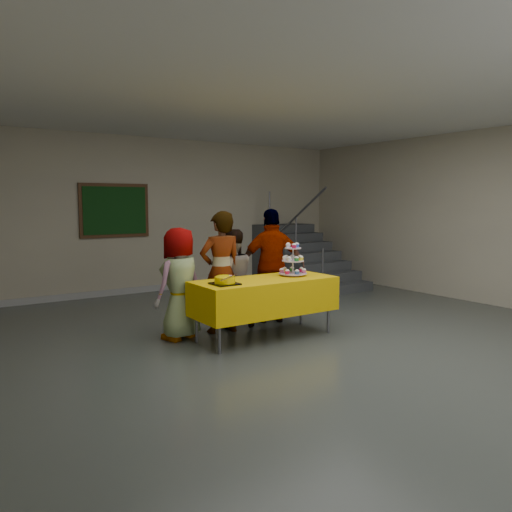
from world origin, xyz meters
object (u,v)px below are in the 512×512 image
(bear_cake, at_px, (225,280))
(noticeboard, at_px, (115,211))
(cupcake_stand, at_px, (293,263))
(schoolchild_d, at_px, (272,266))
(schoolchild_c, at_px, (232,278))
(staircase, at_px, (299,261))
(schoolchild_b, at_px, (221,272))
(bake_table, at_px, (265,295))
(schoolchild_a, at_px, (180,284))

(bear_cake, height_order, noticeboard, noticeboard)
(cupcake_stand, bearing_deg, schoolchild_d, 79.88)
(schoolchild_c, bearing_deg, noticeboard, -66.39)
(staircase, bearing_deg, schoolchild_d, -135.25)
(schoolchild_b, relative_size, noticeboard, 1.26)
(bake_table, xyz_separation_m, schoolchild_d, (0.60, 0.66, 0.27))
(schoolchild_d, bearing_deg, schoolchild_b, 29.68)
(schoolchild_c, relative_size, staircase, 0.58)
(schoolchild_b, bearing_deg, cupcake_stand, 153.81)
(cupcake_stand, relative_size, schoolchild_b, 0.27)
(cupcake_stand, distance_m, noticeboard, 4.16)
(schoolchild_c, xyz_separation_m, noticeboard, (-0.57, 3.26, 0.91))
(bake_table, distance_m, schoolchild_c, 0.74)
(schoolchild_a, xyz_separation_m, schoolchild_b, (0.61, -0.01, 0.10))
(schoolchild_a, relative_size, staircase, 0.60)
(bake_table, distance_m, staircase, 4.43)
(cupcake_stand, distance_m, schoolchild_c, 0.91)
(noticeboard, bearing_deg, schoolchild_c, -80.17)
(noticeboard, bearing_deg, cupcake_stand, -74.28)
(bake_table, relative_size, schoolchild_b, 1.15)
(bake_table, relative_size, staircase, 0.78)
(schoolchild_b, relative_size, schoolchild_d, 0.99)
(schoolchild_b, distance_m, schoolchild_c, 0.34)
(bake_table, bearing_deg, schoolchild_b, 120.17)
(bear_cake, bearing_deg, schoolchild_c, 54.06)
(cupcake_stand, relative_size, schoolchild_a, 0.31)
(schoolchild_d, bearing_deg, bear_cake, 54.43)
(schoolchild_a, bearing_deg, staircase, -167.72)
(schoolchild_d, bearing_deg, cupcake_stand, 103.25)
(schoolchild_a, xyz_separation_m, schoolchild_d, (1.53, 0.10, 0.11))
(bear_cake, bearing_deg, noticeboard, 89.72)
(bake_table, xyz_separation_m, schoolchild_b, (-0.33, 0.56, 0.26))
(schoolchild_a, xyz_separation_m, staircase, (4.04, 2.58, -0.23))
(bake_table, relative_size, noticeboard, 1.45)
(cupcake_stand, height_order, schoolchild_b, schoolchild_b)
(bake_table, bearing_deg, schoolchild_d, 47.84)
(cupcake_stand, distance_m, staircase, 4.09)
(bake_table, xyz_separation_m, schoolchild_c, (-0.06, 0.72, 0.13))
(schoolchild_b, height_order, schoolchild_c, schoolchild_b)
(cupcake_stand, xyz_separation_m, schoolchild_c, (-0.55, 0.68, -0.25))
(bake_table, xyz_separation_m, schoolchild_a, (-0.93, 0.57, 0.16))
(cupcake_stand, height_order, schoolchild_a, schoolchild_a)
(bear_cake, bearing_deg, cupcake_stand, 6.23)
(cupcake_stand, height_order, noticeboard, noticeboard)
(schoolchild_a, bearing_deg, schoolchild_b, 159.04)
(cupcake_stand, bearing_deg, schoolchild_a, 159.54)
(bear_cake, xyz_separation_m, schoolchild_c, (0.59, 0.81, -0.14))
(bake_table, bearing_deg, staircase, 45.37)
(bear_cake, xyz_separation_m, staircase, (3.75, 3.24, -0.34))
(staircase, bearing_deg, schoolchild_a, -147.41)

